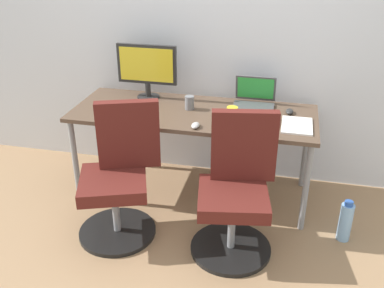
# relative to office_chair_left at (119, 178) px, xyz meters

# --- Properties ---
(ground_plane) EXTENTS (5.28, 5.28, 0.00)m
(ground_plane) POSITION_rel_office_chair_left_xyz_m (0.38, 0.59, -0.42)
(ground_plane) COLOR #9E7A56
(back_wall) EXTENTS (4.40, 0.04, 2.60)m
(back_wall) POSITION_rel_office_chair_left_xyz_m (0.38, 1.02, 0.88)
(back_wall) COLOR silver
(back_wall) RESTS_ON ground
(desk) EXTENTS (1.83, 0.70, 0.71)m
(desk) POSITION_rel_office_chair_left_xyz_m (0.38, 0.59, 0.23)
(desk) COLOR brown
(desk) RESTS_ON ground
(office_chair_left) EXTENTS (0.56, 0.56, 0.94)m
(office_chair_left) POSITION_rel_office_chair_left_xyz_m (0.00, 0.00, 0.00)
(office_chair_left) COLOR black
(office_chair_left) RESTS_ON ground
(office_chair_right) EXTENTS (0.54, 0.54, 0.94)m
(office_chair_right) POSITION_rel_office_chair_left_xyz_m (0.80, 0.00, 0.00)
(office_chair_right) COLOR black
(office_chair_right) RESTS_ON ground
(water_bottle_on_floor) EXTENTS (0.09, 0.09, 0.31)m
(water_bottle_on_floor) POSITION_rel_office_chair_left_xyz_m (1.53, 0.23, -0.28)
(water_bottle_on_floor) COLOR #8CBFF2
(water_bottle_on_floor) RESTS_ON ground
(desktop_monitor) EXTENTS (0.48, 0.18, 0.43)m
(desktop_monitor) POSITION_rel_office_chair_left_xyz_m (-0.04, 0.80, 0.54)
(desktop_monitor) COLOR #262626
(desktop_monitor) RESTS_ON desk
(open_laptop) EXTENTS (0.31, 0.28, 0.22)m
(open_laptop) POSITION_rel_office_chair_left_xyz_m (0.81, 0.80, 0.34)
(open_laptop) COLOR #4C4C51
(open_laptop) RESTS_ON desk
(keyboard_by_monitor) EXTENTS (0.34, 0.12, 0.02)m
(keyboard_by_monitor) POSITION_rel_office_chair_left_xyz_m (-0.08, 0.43, 0.30)
(keyboard_by_monitor) COLOR #B7B7B7
(keyboard_by_monitor) RESTS_ON desk
(keyboard_by_laptop) EXTENTS (0.34, 0.12, 0.02)m
(keyboard_by_laptop) POSITION_rel_office_chair_left_xyz_m (0.83, 0.32, 0.30)
(keyboard_by_laptop) COLOR #B7B7B7
(keyboard_by_laptop) RESTS_ON desk
(mouse_by_monitor) EXTENTS (0.06, 0.10, 0.03)m
(mouse_by_monitor) POSITION_rel_office_chair_left_xyz_m (1.09, 0.71, 0.30)
(mouse_by_monitor) COLOR #2D2D2D
(mouse_by_monitor) RESTS_ON desk
(mouse_by_laptop) EXTENTS (0.06, 0.10, 0.03)m
(mouse_by_laptop) POSITION_rel_office_chair_left_xyz_m (0.46, 0.31, 0.30)
(mouse_by_laptop) COLOR #B7B7B7
(mouse_by_laptop) RESTS_ON desk
(coffee_mug) EXTENTS (0.08, 0.08, 0.09)m
(coffee_mug) POSITION_rel_office_chair_left_xyz_m (0.69, 0.51, 0.33)
(coffee_mug) COLOR yellow
(coffee_mug) RESTS_ON desk
(pen_cup) EXTENTS (0.07, 0.07, 0.10)m
(pen_cup) POSITION_rel_office_chair_left_xyz_m (0.34, 0.63, 0.34)
(pen_cup) COLOR slate
(pen_cup) RESTS_ON desk
(notebook) EXTENTS (0.21, 0.15, 0.03)m
(notebook) POSITION_rel_office_chair_left_xyz_m (0.90, 0.52, 0.30)
(notebook) COLOR orange
(notebook) RESTS_ON desk
(paper_pile) EXTENTS (0.21, 0.30, 0.01)m
(paper_pile) POSITION_rel_office_chair_left_xyz_m (1.14, 0.49, 0.29)
(paper_pile) COLOR white
(paper_pile) RESTS_ON desk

